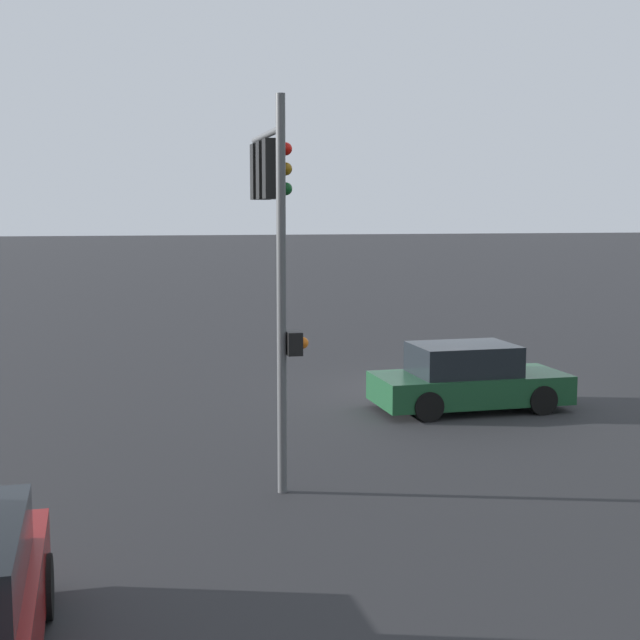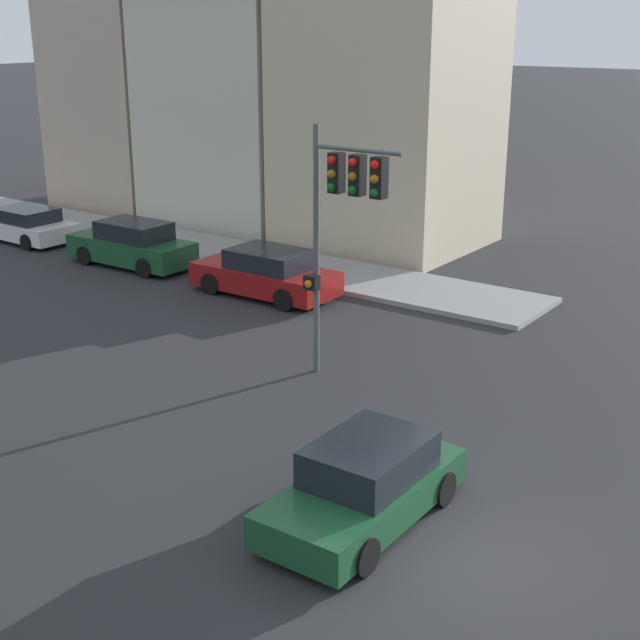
% 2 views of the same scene
% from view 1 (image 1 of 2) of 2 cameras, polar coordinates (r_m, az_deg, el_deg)
% --- Properties ---
extents(ground_plane, '(300.00, 300.00, 0.00)m').
position_cam_1_polar(ground_plane, '(21.37, 7.26, -4.57)').
color(ground_plane, '#28282B').
extents(traffic_signal, '(0.56, 2.42, 5.94)m').
position_cam_1_polar(traffic_signal, '(13.91, -2.98, 7.09)').
color(traffic_signal, '#515456').
rests_on(traffic_signal, ground_plane).
extents(crossing_car_0, '(4.13, 1.92, 1.43)m').
position_cam_1_polar(crossing_car_0, '(19.46, 9.43, -3.75)').
color(crossing_car_0, '#194728').
rests_on(crossing_car_0, ground_plane).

